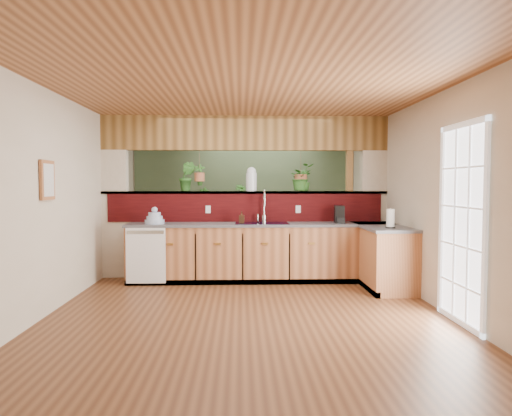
{
  "coord_description": "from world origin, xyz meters",
  "views": [
    {
      "loc": [
        -0.08,
        -6.06,
        1.5
      ],
      "look_at": [
        0.15,
        0.7,
        1.15
      ],
      "focal_mm": 32.0,
      "sensor_mm": 36.0,
      "label": 1
    }
  ],
  "objects_px": {
    "faucet": "(264,205)",
    "dish_stack": "(155,219)",
    "coffee_maker": "(339,215)",
    "glass_jar": "(251,179)",
    "paper_towel": "(390,219)",
    "soap_dispenser": "(242,217)",
    "shelving_console": "(226,233)"
  },
  "relations": [
    {
      "from": "dish_stack",
      "to": "soap_dispenser",
      "type": "height_order",
      "value": "dish_stack"
    },
    {
      "from": "glass_jar",
      "to": "paper_towel",
      "type": "bearing_deg",
      "value": -33.02
    },
    {
      "from": "faucet",
      "to": "glass_jar",
      "type": "relative_size",
      "value": 1.33
    },
    {
      "from": "paper_towel",
      "to": "shelving_console",
      "type": "distance_m",
      "value": 3.95
    },
    {
      "from": "coffee_maker",
      "to": "paper_towel",
      "type": "bearing_deg",
      "value": -51.5
    },
    {
      "from": "dish_stack",
      "to": "soap_dispenser",
      "type": "distance_m",
      "value": 1.33
    },
    {
      "from": "paper_towel",
      "to": "glass_jar",
      "type": "bearing_deg",
      "value": 146.98
    },
    {
      "from": "dish_stack",
      "to": "glass_jar",
      "type": "bearing_deg",
      "value": 16.49
    },
    {
      "from": "soap_dispenser",
      "to": "glass_jar",
      "type": "relative_size",
      "value": 0.47
    },
    {
      "from": "soap_dispenser",
      "to": "glass_jar",
      "type": "distance_m",
      "value": 0.71
    },
    {
      "from": "soap_dispenser",
      "to": "shelving_console",
      "type": "xyz_separation_m",
      "value": [
        -0.31,
        2.25,
        -0.49
      ]
    },
    {
      "from": "soap_dispenser",
      "to": "paper_towel",
      "type": "xyz_separation_m",
      "value": [
        2.05,
        -0.88,
        0.04
      ]
    },
    {
      "from": "glass_jar",
      "to": "shelving_console",
      "type": "xyz_separation_m",
      "value": [
        -0.47,
        1.9,
        -1.09
      ]
    },
    {
      "from": "coffee_maker",
      "to": "shelving_console",
      "type": "xyz_separation_m",
      "value": [
        -1.84,
        2.29,
        -0.52
      ]
    },
    {
      "from": "dish_stack",
      "to": "shelving_console",
      "type": "relative_size",
      "value": 0.18
    },
    {
      "from": "coffee_maker",
      "to": "glass_jar",
      "type": "relative_size",
      "value": 0.69
    },
    {
      "from": "faucet",
      "to": "dish_stack",
      "type": "bearing_deg",
      "value": -172.68
    },
    {
      "from": "coffee_maker",
      "to": "paper_towel",
      "type": "height_order",
      "value": "paper_towel"
    },
    {
      "from": "faucet",
      "to": "shelving_console",
      "type": "bearing_deg",
      "value": 107.43
    },
    {
      "from": "soap_dispenser",
      "to": "paper_towel",
      "type": "bearing_deg",
      "value": -23.25
    },
    {
      "from": "dish_stack",
      "to": "shelving_console",
      "type": "bearing_deg",
      "value": 66.6
    },
    {
      "from": "shelving_console",
      "to": "paper_towel",
      "type": "bearing_deg",
      "value": -42.85
    },
    {
      "from": "faucet",
      "to": "soap_dispenser",
      "type": "xyz_separation_m",
      "value": [
        -0.35,
        -0.12,
        -0.19
      ]
    },
    {
      "from": "faucet",
      "to": "shelving_console",
      "type": "distance_m",
      "value": 2.33
    },
    {
      "from": "faucet",
      "to": "dish_stack",
      "type": "relative_size",
      "value": 1.75
    },
    {
      "from": "soap_dispenser",
      "to": "glass_jar",
      "type": "bearing_deg",
      "value": 65.15
    },
    {
      "from": "coffee_maker",
      "to": "shelving_console",
      "type": "bearing_deg",
      "value": 135.29
    },
    {
      "from": "coffee_maker",
      "to": "shelving_console",
      "type": "distance_m",
      "value": 2.98
    },
    {
      "from": "paper_towel",
      "to": "glass_jar",
      "type": "xyz_separation_m",
      "value": [
        -1.89,
        1.23,
        0.56
      ]
    },
    {
      "from": "faucet",
      "to": "dish_stack",
      "type": "distance_m",
      "value": 1.71
    },
    {
      "from": "faucet",
      "to": "glass_jar",
      "type": "bearing_deg",
      "value": 130.65
    },
    {
      "from": "faucet",
      "to": "shelving_console",
      "type": "height_order",
      "value": "faucet"
    }
  ]
}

